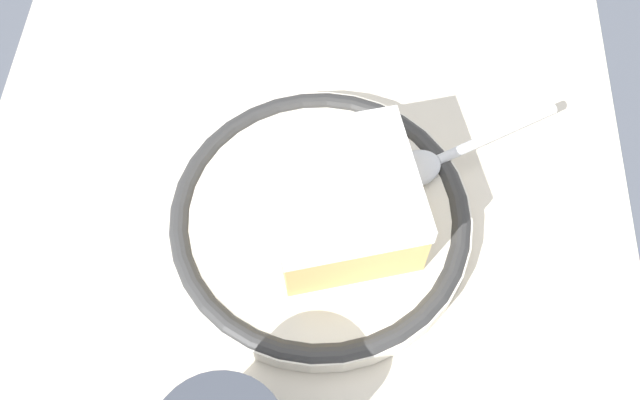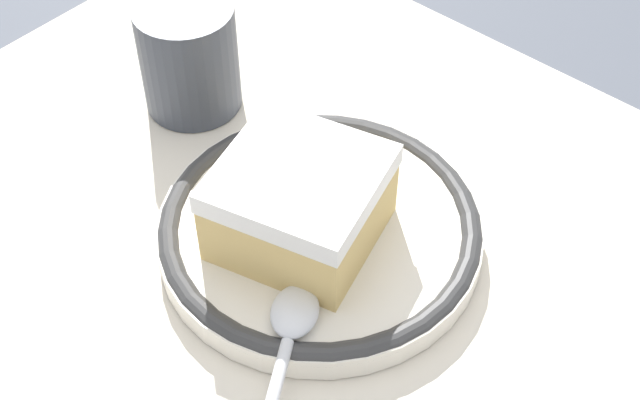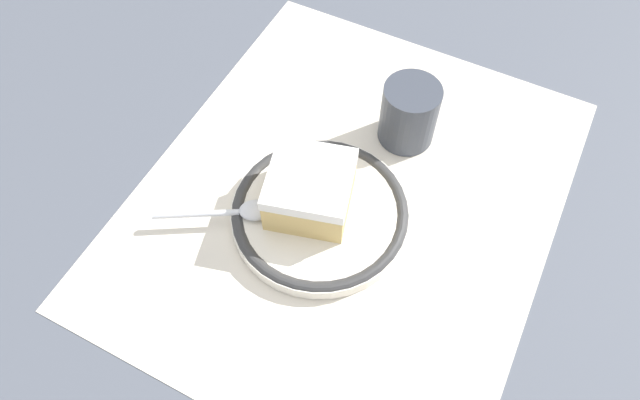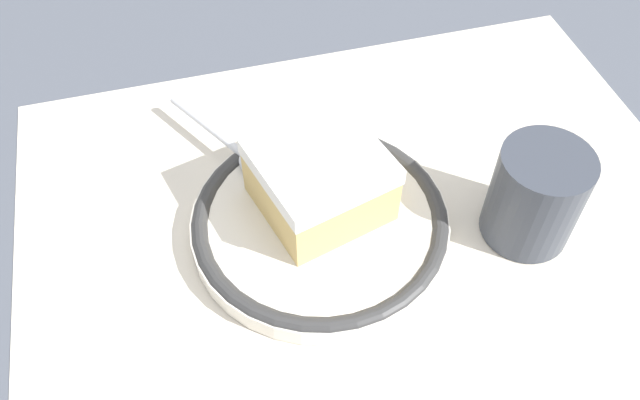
% 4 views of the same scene
% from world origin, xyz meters
% --- Properties ---
extents(ground_plane, '(2.40, 2.40, 0.00)m').
position_xyz_m(ground_plane, '(0.00, 0.00, 0.00)').
color(ground_plane, '#4C515B').
extents(placemat, '(0.51, 0.43, 0.00)m').
position_xyz_m(placemat, '(0.00, 0.00, 0.00)').
color(placemat, beige).
rests_on(placemat, ground_plane).
extents(plate, '(0.19, 0.19, 0.02)m').
position_xyz_m(plate, '(0.04, -0.01, 0.01)').
color(plate, silver).
rests_on(plate, placemat).
extents(cake_slice, '(0.10, 0.10, 0.05)m').
position_xyz_m(cake_slice, '(0.03, -0.03, 0.04)').
color(cake_slice, '#DBB76B').
rests_on(cake_slice, plate).
extents(spoon, '(0.08, 0.12, 0.01)m').
position_xyz_m(spoon, '(0.08, -0.09, 0.02)').
color(spoon, silver).
rests_on(spoon, plate).
extents(cup, '(0.06, 0.06, 0.08)m').
position_xyz_m(cup, '(-0.11, 0.02, 0.03)').
color(cup, '#383D47').
rests_on(cup, placemat).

